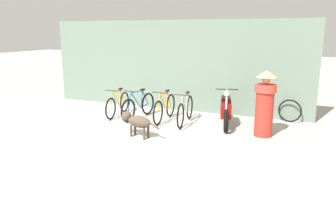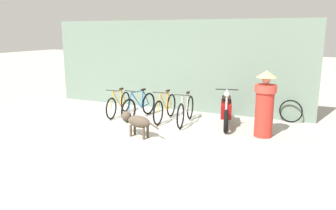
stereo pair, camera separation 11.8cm
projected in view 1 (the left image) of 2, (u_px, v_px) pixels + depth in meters
The scene contains 10 objects.
ground_plane at pixel (124, 135), 8.19m from camera, with size 60.00×60.00×0.00m, color #ADA89E.
shop_wall_back at pixel (172, 65), 10.74m from camera, with size 8.87×0.20×2.90m.
bicycle_0 at pixel (118, 104), 10.08m from camera, with size 0.46×1.63×0.85m.
bicycle_1 at pixel (139, 106), 9.76m from camera, with size 0.46×1.72×0.89m.
bicycle_2 at pixel (165, 108), 9.50m from camera, with size 0.46×1.71×0.90m.
bicycle_3 at pixel (185, 111), 9.21m from camera, with size 0.46×1.76×0.90m.
motorcycle at pixel (226, 110), 8.95m from camera, with size 0.65×1.85×1.09m.
stray_dog at pixel (137, 121), 8.02m from camera, with size 1.16×0.42×0.60m.
person_in_robes at pixel (265, 103), 7.98m from camera, with size 0.73×0.73×1.64m.
spare_tire_left at pixel (290, 111), 9.34m from camera, with size 0.65×0.17×0.66m.
Camera 1 is at (4.06, -6.78, 2.55)m, focal length 35.00 mm.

